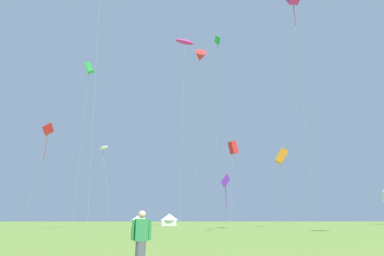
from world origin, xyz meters
The scene contains 12 objects.
kite_red_box centered at (5.68, 36.00, 10.70)m, with size 1.68×1.39×11.61m.
kite_green_diamond centered at (5.51, 47.74, 34.23)m, with size 1.86×2.45×36.28m.
kite_purple_diamond centered at (5.81, 45.01, 7.17)m, with size 2.59×2.18×8.58m.
kite_red_delta centered at (2.81, 58.54, 37.97)m, with size 3.15×3.75×39.75m.
kite_green_box centered at (-18.85, 47.69, 28.65)m, with size 1.93×2.40×29.83m.
kite_white_parafoil centered at (-12.76, 40.28, 11.51)m, with size 3.28×2.42×11.89m.
kite_magenta_parafoil centered at (-0.96, 36.05, 26.92)m, with size 3.07×2.85×27.45m.
kite_orange_box centered at (18.44, 54.11, 13.38)m, with size 3.00×2.05×14.98m.
kite_red_diamond centered at (-28.91, 56.68, 18.83)m, with size 2.33×2.72×20.69m.
person_spectator centered at (-2.29, 6.41, 0.85)m, with size 0.57×0.32×1.73m.
festival_tent_right centered at (-11.04, 70.17, 1.44)m, with size 4.01×4.01×2.61m.
festival_tent_center centered at (-4.05, 70.17, 1.51)m, with size 4.20×4.20×2.73m.
Camera 1 is at (-1.15, -2.51, 1.49)m, focal length 27.62 mm.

